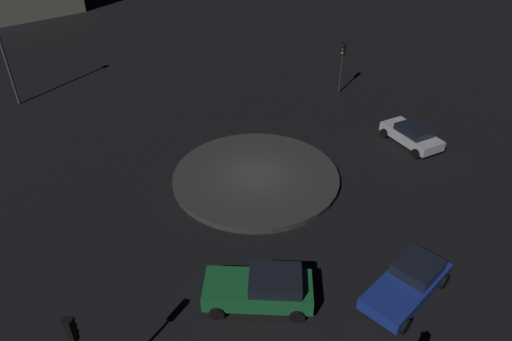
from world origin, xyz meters
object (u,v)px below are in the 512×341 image
traffic_light_southeast (342,58)px  car_green (262,288)px  car_blue (409,281)px  car_white (412,135)px

traffic_light_southeast → car_green: bearing=12.0°
car_blue → car_white: (12.52, -3.02, -0.01)m
traffic_light_southeast → car_blue: bearing=28.6°
car_blue → traffic_light_southeast: traffic_light_southeast is taller
car_green → car_white: size_ratio=1.02×
car_green → car_blue: car_green is taller
car_white → car_blue: bearing=-43.9°
car_white → traffic_light_southeast: (7.75, 3.79, 2.13)m
car_green → traffic_light_southeast: (20.96, -5.36, 2.04)m
car_white → car_green: bearing=-65.0°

